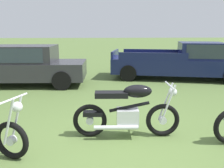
{
  "coord_description": "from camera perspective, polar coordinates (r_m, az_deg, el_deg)",
  "views": [
    {
      "loc": [
        -0.47,
        -3.9,
        1.97
      ],
      "look_at": [
        -0.03,
        2.26,
        0.6
      ],
      "focal_mm": 39.12,
      "sensor_mm": 36.0,
      "label": 1
    }
  ],
  "objects": [
    {
      "name": "motorcycle_black",
      "position": [
        4.56,
        3.73,
        -6.39
      ],
      "size": [
        2.0,
        0.64,
        1.02
      ],
      "rotation": [
        0.0,
        0.0,
        -0.05
      ],
      "color": "black",
      "rests_on": "ground"
    },
    {
      "name": "car_charcoal",
      "position": [
        9.46,
        -21.15,
        4.78
      ],
      "size": [
        4.49,
        2.04,
        1.43
      ],
      "rotation": [
        0.0,
        0.0,
        -0.05
      ],
      "color": "#2D2D33",
      "rests_on": "ground"
    },
    {
      "name": "pickup_truck_navy",
      "position": [
        10.38,
        16.45,
        5.28
      ],
      "size": [
        5.49,
        2.97,
        1.49
      ],
      "rotation": [
        0.0,
        0.0,
        -0.23
      ],
      "color": "#161E4C",
      "rests_on": "ground"
    },
    {
      "name": "ground_plane",
      "position": [
        4.39,
        2.56,
        -14.13
      ],
      "size": [
        120.0,
        120.0,
        0.0
      ],
      "primitive_type": "plane",
      "color": "#567038"
    }
  ]
}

